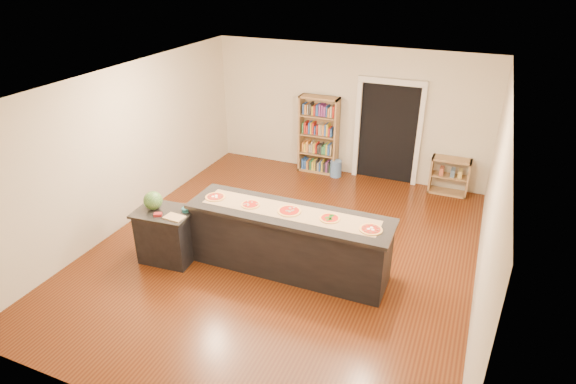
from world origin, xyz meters
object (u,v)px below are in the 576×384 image
at_px(watermelon, 153,201).
at_px(waste_bin, 336,168).
at_px(side_counter, 167,235).
at_px(bookshelf, 318,135).
at_px(kitchen_island, 289,241).
at_px(low_shelf, 449,176).

bearing_deg(watermelon, waste_bin, 67.84).
height_order(side_counter, waste_bin, side_counter).
bearing_deg(bookshelf, waste_bin, -12.37).
distance_m(kitchen_island, low_shelf, 4.23).
relative_size(bookshelf, watermelon, 5.93).
height_order(kitchen_island, waste_bin, kitchen_island).
height_order(bookshelf, watermelon, bookshelf).
relative_size(kitchen_island, bookshelf, 1.80).
bearing_deg(side_counter, watermelon, 174.17).
bearing_deg(low_shelf, side_counter, -132.60).
distance_m(waste_bin, watermelon, 4.53).
bearing_deg(kitchen_island, side_counter, -166.12).
relative_size(bookshelf, low_shelf, 2.26).
bearing_deg(waste_bin, low_shelf, 2.19).
height_order(side_counter, low_shelf, side_counter).
height_order(kitchen_island, watermelon, watermelon).
height_order(kitchen_island, side_counter, kitchen_island).
distance_m(bookshelf, watermelon, 4.40).
bearing_deg(waste_bin, side_counter, -109.97).
relative_size(side_counter, waste_bin, 2.42).
xyz_separation_m(bookshelf, watermelon, (-1.22, -4.22, 0.16)).
bearing_deg(bookshelf, kitchen_island, -76.99).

